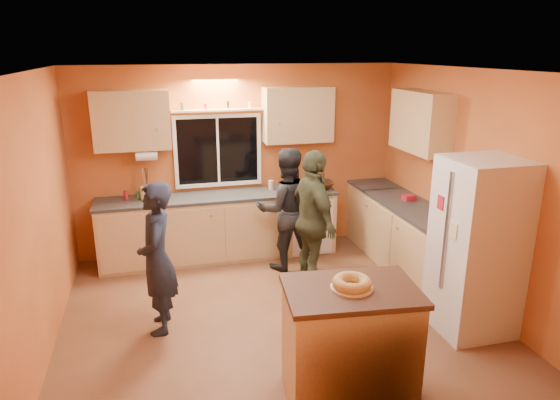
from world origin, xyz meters
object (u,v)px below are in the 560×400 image
object	(u,v)px
refrigerator	(477,247)
person_right	(313,221)
island	(349,344)
person_left	(157,259)
person_center	(286,209)

from	to	relation	value
refrigerator	person_right	world-z (taller)	refrigerator
island	person_right	distance (m)	2.07
island	person_left	distance (m)	2.11
person_left	island	bearing A→B (deg)	48.04
person_left	person_center	world-z (taller)	person_center
refrigerator	person_left	xyz separation A→B (m)	(-3.10, 0.79, -0.12)
refrigerator	island	distance (m)	1.83
person_left	person_right	size ratio (longest dim) A/B	0.93
person_center	person_right	xyz separation A→B (m)	(0.16, -0.64, 0.04)
island	person_right	bearing A→B (deg)	86.18
person_left	person_center	distance (m)	2.01
person_left	person_center	xyz separation A→B (m)	(1.66, 1.14, 0.02)
refrigerator	person_right	xyz separation A→B (m)	(-1.29, 1.30, -0.05)
refrigerator	person_left	world-z (taller)	refrigerator
island	person_right	world-z (taller)	person_right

